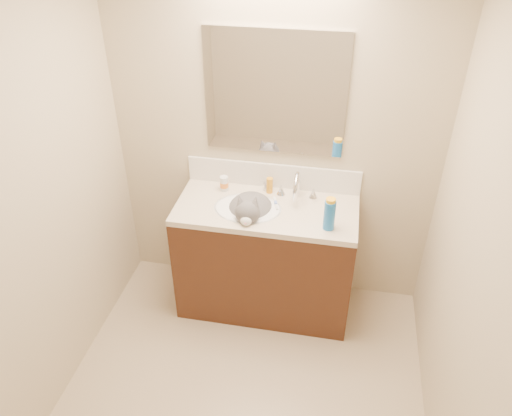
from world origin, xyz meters
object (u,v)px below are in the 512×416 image
at_px(amber_bottle, 270,185).
at_px(spray_can, 329,215).
at_px(vanity_cabinet, 266,260).
at_px(cat, 250,211).
at_px(silver_jar, 267,187).
at_px(pill_bottle, 224,183).
at_px(basin, 248,217).
at_px(faucet, 297,188).

height_order(amber_bottle, spray_can, spray_can).
height_order(vanity_cabinet, amber_bottle, amber_bottle).
distance_m(cat, silver_jar, 0.26).
height_order(pill_bottle, silver_jar, pill_bottle).
bearing_deg(basin, faucet, 29.12).
relative_size(basin, pill_bottle, 4.29).
distance_m(vanity_cabinet, spray_can, 0.70).
relative_size(vanity_cabinet, faucet, 4.29).
bearing_deg(cat, vanity_cabinet, 13.26).
bearing_deg(basin, cat, -8.95).
distance_m(basin, silver_jar, 0.27).
xyz_separation_m(cat, spray_can, (0.52, -0.12, 0.12)).
xyz_separation_m(vanity_cabinet, amber_bottle, (-0.01, 0.19, 0.51)).
distance_m(basin, cat, 0.05).
bearing_deg(vanity_cabinet, amber_bottle, 93.31).
bearing_deg(silver_jar, vanity_cabinet, -81.33).
bearing_deg(basin, pill_bottle, 137.30).
relative_size(faucet, pill_bottle, 2.67).
bearing_deg(spray_can, faucet, 128.86).
height_order(cat, spray_can, spray_can).
xyz_separation_m(amber_bottle, spray_can, (0.43, -0.34, 0.04)).
bearing_deg(silver_jar, faucet, -18.91).
bearing_deg(silver_jar, spray_can, -39.18).
relative_size(vanity_cabinet, pill_bottle, 11.43).
distance_m(cat, spray_can, 0.55).
xyz_separation_m(pill_bottle, amber_bottle, (0.31, 0.03, 0.00)).
bearing_deg(basin, vanity_cabinet, 14.04).
height_order(faucet, cat, faucet).
bearing_deg(faucet, basin, -150.88).
height_order(faucet, amber_bottle, faucet).
xyz_separation_m(basin, cat, (0.02, -0.00, 0.05)).
height_order(vanity_cabinet, faucet, faucet).
distance_m(silver_jar, spray_can, 0.58).
bearing_deg(amber_bottle, cat, -112.71).
height_order(basin, pill_bottle, pill_bottle).
bearing_deg(basin, spray_can, -13.10).
height_order(basin, cat, cat).
xyz_separation_m(vanity_cabinet, spray_can, (0.42, -0.15, 0.55)).
distance_m(silver_jar, amber_bottle, 0.04).
bearing_deg(vanity_cabinet, faucet, 37.29).
bearing_deg(pill_bottle, amber_bottle, 5.40).
distance_m(basin, spray_can, 0.57).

